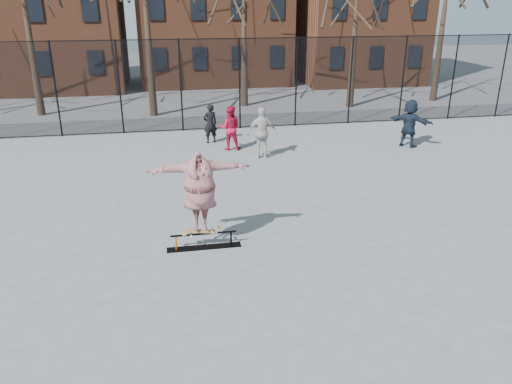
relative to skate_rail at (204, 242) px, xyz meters
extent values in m
plane|color=#5E5F63|center=(1.46, -1.55, -0.15)|extent=(100.00, 100.00, 0.00)
cube|color=black|center=(0.00, 0.00, -0.15)|extent=(1.78, 0.27, 0.01)
cylinder|color=orange|center=(-0.66, 0.00, 0.03)|extent=(0.05, 0.05, 0.37)
cylinder|color=black|center=(0.66, 0.00, 0.03)|extent=(0.05, 0.05, 0.37)
cylinder|color=black|center=(0.00, 0.00, 0.21)|extent=(1.57, 0.05, 0.05)
imported|color=#783B95|center=(-0.04, 0.00, 1.29)|extent=(2.36, 0.66, 1.92)
imported|color=black|center=(1.09, 9.26, 0.65)|extent=(0.65, 0.50, 1.60)
imported|color=#B50F32|center=(1.75, 8.14, 0.71)|extent=(0.93, 0.78, 1.73)
imported|color=#B8B3AB|center=(2.77, 6.83, 0.80)|extent=(1.12, 0.48, 1.90)
imported|color=#182231|center=(8.82, 7.24, 0.79)|extent=(1.61, 1.67, 1.89)
cylinder|color=black|center=(-5.14, 11.45, 1.85)|extent=(0.07, 0.07, 4.00)
cylinder|color=black|center=(-2.54, 11.45, 1.85)|extent=(0.07, 0.07, 4.00)
cylinder|color=black|center=(0.06, 11.45, 1.85)|extent=(0.07, 0.07, 4.00)
cylinder|color=black|center=(2.66, 11.45, 1.85)|extent=(0.07, 0.07, 4.00)
cylinder|color=black|center=(5.26, 11.45, 1.85)|extent=(0.07, 0.07, 4.00)
cylinder|color=black|center=(7.86, 11.45, 1.85)|extent=(0.07, 0.07, 4.00)
cylinder|color=black|center=(10.46, 11.45, 1.85)|extent=(0.07, 0.07, 4.00)
cylinder|color=black|center=(13.06, 11.45, 1.85)|extent=(0.07, 0.07, 4.00)
cylinder|color=black|center=(15.66, 11.45, 1.85)|extent=(0.07, 0.07, 4.00)
cube|color=black|center=(1.46, 11.45, 1.85)|extent=(34.00, 0.01, 4.00)
cylinder|color=black|center=(1.46, 11.45, 3.81)|extent=(34.00, 0.04, 0.04)
cone|color=black|center=(-7.04, 16.25, 2.16)|extent=(0.40, 0.40, 4.62)
cone|color=black|center=(-1.54, 14.95, 2.16)|extent=(0.40, 0.40, 4.62)
cone|color=black|center=(3.96, 16.25, 2.16)|extent=(0.40, 0.40, 4.62)
cone|color=black|center=(9.46, 14.95, 2.16)|extent=(0.40, 0.40, 4.62)
cone|color=black|center=(14.96, 16.25, 2.16)|extent=(0.40, 0.40, 4.62)
camera|label=1|loc=(-0.73, -10.72, 5.45)|focal=35.00mm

